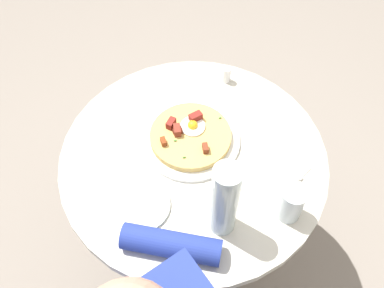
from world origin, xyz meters
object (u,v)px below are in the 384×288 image
(water_glass, at_px, (291,203))
(salt_shaker, at_px, (227,75))
(pizza_plate, at_px, (191,139))
(breakfast_pizza, at_px, (190,135))
(water_bottle, at_px, (224,201))
(bread_plate, at_px, (140,205))
(knife, at_px, (270,167))
(fork, at_px, (278,160))
(dining_table, at_px, (193,184))

(water_glass, bearing_deg, salt_shaker, 71.09)
(pizza_plate, distance_m, water_glass, 0.37)
(breakfast_pizza, height_order, water_bottle, water_bottle)
(breakfast_pizza, xyz_separation_m, bread_plate, (-0.25, -0.11, -0.02))
(knife, height_order, water_bottle, water_bottle)
(fork, relative_size, water_glass, 1.56)
(bread_plate, bearing_deg, water_bottle, -48.48)
(pizza_plate, relative_size, water_bottle, 1.14)
(fork, bearing_deg, breakfast_pizza, 28.87)
(bread_plate, relative_size, knife, 0.93)
(pizza_plate, height_order, water_glass, water_glass)
(breakfast_pizza, bearing_deg, knife, -59.14)
(pizza_plate, height_order, breakfast_pizza, breakfast_pizza)
(bread_plate, xyz_separation_m, knife, (0.38, -0.11, 0.00))
(dining_table, height_order, pizza_plate, pizza_plate)
(breakfast_pizza, distance_m, knife, 0.26)
(water_glass, xyz_separation_m, salt_shaker, (0.17, 0.50, -0.03))
(water_glass, height_order, water_bottle, water_bottle)
(dining_table, relative_size, bread_plate, 4.83)
(bread_plate, height_order, knife, bread_plate)
(water_glass, height_order, salt_shaker, water_glass)
(breakfast_pizza, xyz_separation_m, salt_shaker, (0.25, 0.14, 0.00))
(bread_plate, distance_m, salt_shaker, 0.55)
(bread_plate, xyz_separation_m, water_bottle, (0.15, -0.17, 0.13))
(dining_table, height_order, bread_plate, bread_plate)
(pizza_plate, xyz_separation_m, salt_shaker, (0.25, 0.14, 0.02))
(knife, relative_size, water_bottle, 0.67)
(fork, distance_m, knife, 0.04)
(water_glass, xyz_separation_m, water_bottle, (-0.17, 0.08, 0.08))
(salt_shaker, bearing_deg, water_bottle, -129.08)
(dining_table, xyz_separation_m, water_glass, (0.10, -0.31, 0.23))
(dining_table, distance_m, fork, 0.31)
(breakfast_pizza, relative_size, water_glass, 2.16)
(dining_table, relative_size, water_glass, 7.02)
(pizza_plate, xyz_separation_m, fork, (0.17, -0.21, 0.00))
(bread_plate, height_order, salt_shaker, salt_shaker)
(breakfast_pizza, height_order, fork, breakfast_pizza)
(dining_table, height_order, knife, knife)
(dining_table, relative_size, fork, 4.51)
(pizza_plate, distance_m, bread_plate, 0.27)
(breakfast_pizza, xyz_separation_m, fork, (0.17, -0.22, -0.02))
(salt_shaker, bearing_deg, water_glass, -108.91)
(knife, bearing_deg, bread_plate, 64.20)
(bread_plate, height_order, water_glass, water_glass)
(knife, relative_size, salt_shaker, 3.15)
(dining_table, xyz_separation_m, breakfast_pizza, (0.03, 0.05, 0.20))
(bread_plate, relative_size, water_bottle, 0.63)
(water_glass, bearing_deg, knife, 67.66)
(knife, bearing_deg, salt_shaker, -26.53)
(bread_plate, distance_m, fork, 0.43)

